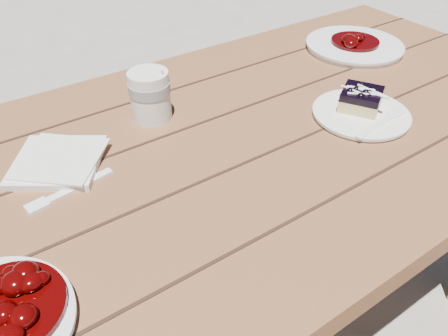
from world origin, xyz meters
TOP-DOWN VIEW (x-y plane):
  - picnic_table at (0.00, -0.00)m, footprint 2.00×1.55m
  - goulash_stew at (-0.30, -0.17)m, footprint 0.15×0.15m
  - dessert_plate at (0.44, -0.09)m, footprint 0.20×0.20m
  - blueberry_cake at (0.45, -0.07)m, footprint 0.11×0.11m
  - fork_dessert at (0.42, -0.14)m, footprint 0.16×0.05m
  - coffee_cup at (0.07, 0.16)m, footprint 0.08×0.08m
  - napkin_stack at (-0.15, 0.11)m, footprint 0.21×0.21m
  - fork_table at (-0.14, 0.03)m, footprint 0.16×0.05m
  - second_plate at (0.69, 0.16)m, footprint 0.26×0.26m
  - second_stew at (0.69, 0.16)m, footprint 0.13×0.13m

SIDE VIEW (x-z plane):
  - picnic_table at x=0.00m, z-range 0.21..0.96m
  - fork_table at x=-0.14m, z-range 0.75..0.75m
  - dessert_plate at x=0.44m, z-range 0.75..0.76m
  - napkin_stack at x=-0.15m, z-range 0.75..0.76m
  - second_plate at x=0.69m, z-range 0.75..0.77m
  - fork_dessert at x=0.42m, z-range 0.76..0.76m
  - blueberry_cake at x=0.45m, z-range 0.76..0.81m
  - goulash_stew at x=-0.30m, z-range 0.77..0.81m
  - second_stew at x=0.69m, z-range 0.77..0.81m
  - coffee_cup at x=0.07m, z-range 0.75..0.85m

